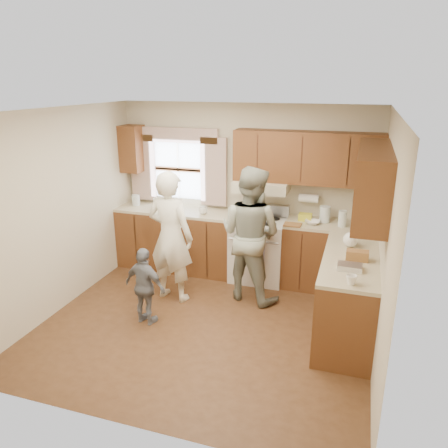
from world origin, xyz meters
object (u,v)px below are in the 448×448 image
(woman_left, at_px, (171,237))
(child, at_px, (145,287))
(stove, at_px, (259,249))
(woman_right, at_px, (250,234))

(woman_left, xyz_separation_m, child, (-0.04, -0.69, -0.39))
(stove, xyz_separation_m, woman_left, (-0.96, -0.94, 0.40))
(woman_left, relative_size, woman_right, 0.97)
(stove, xyz_separation_m, woman_right, (0.02, -0.60, 0.43))
(woman_right, relative_size, child, 1.87)
(child, bearing_deg, stove, -109.39)
(stove, relative_size, child, 1.12)
(stove, bearing_deg, woman_right, -88.21)
(stove, distance_m, woman_left, 1.40)
(woman_left, relative_size, child, 1.82)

